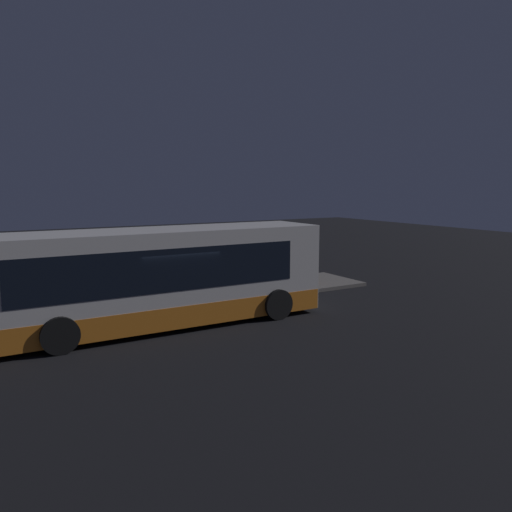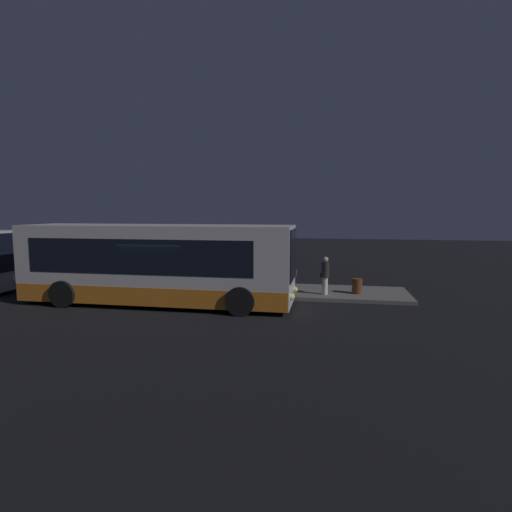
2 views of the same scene
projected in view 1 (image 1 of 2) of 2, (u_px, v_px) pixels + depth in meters
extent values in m
plane|color=black|center=(171.00, 325.00, 16.35)|extent=(80.00, 80.00, 0.00)
cube|color=#605B56|center=(141.00, 303.00, 19.05)|extent=(20.00, 3.13, 0.16)
cube|color=silver|center=(161.00, 275.00, 16.11)|extent=(10.82, 2.53, 2.98)
cube|color=orange|center=(162.00, 310.00, 16.27)|extent=(10.76, 2.55, 0.70)
cube|color=black|center=(153.00, 265.00, 15.93)|extent=(8.87, 2.56, 1.31)
cube|color=black|center=(299.00, 251.00, 18.76)|extent=(0.06, 2.23, 1.91)
sphere|color=#F9E58C|center=(289.00, 286.00, 19.58)|extent=(0.24, 0.24, 0.24)
sphere|color=#F9E58C|center=(310.00, 292.00, 18.39)|extent=(0.24, 0.24, 0.24)
cylinder|color=black|center=(242.00, 291.00, 19.19)|extent=(1.05, 0.30, 1.05)
cylinder|color=black|center=(278.00, 304.00, 17.03)|extent=(1.05, 0.30, 1.05)
cylinder|color=black|center=(46.00, 315.00, 15.68)|extent=(1.05, 0.30, 1.05)
cylinder|color=black|center=(60.00, 335.00, 13.52)|extent=(1.05, 0.30, 1.05)
cylinder|color=silver|center=(247.00, 280.00, 21.45)|extent=(0.27, 0.27, 0.73)
cylinder|color=#CC6B8C|center=(247.00, 264.00, 21.35)|extent=(0.38, 0.38, 0.63)
sphere|color=tan|center=(247.00, 254.00, 21.29)|extent=(0.24, 0.24, 0.24)
cube|color=maroon|center=(253.00, 270.00, 21.53)|extent=(0.15, 0.28, 0.24)
cylinder|color=silver|center=(291.00, 279.00, 21.51)|extent=(0.32, 0.32, 0.74)
cylinder|color=#262628|center=(291.00, 263.00, 21.41)|extent=(0.45, 0.45, 0.65)
sphere|color=tan|center=(291.00, 253.00, 21.35)|extent=(0.24, 0.24, 0.24)
cube|color=#598C59|center=(285.00, 269.00, 21.52)|extent=(0.30, 0.30, 0.24)
cylinder|color=#2D2D33|center=(189.00, 280.00, 21.22)|extent=(0.25, 0.25, 0.80)
cylinder|color=#CC6B8C|center=(189.00, 262.00, 21.11)|extent=(0.36, 0.36, 0.70)
sphere|color=beige|center=(188.00, 251.00, 21.04)|extent=(0.26, 0.26, 0.26)
cube|color=black|center=(186.00, 269.00, 21.37)|extent=(0.29, 0.17, 0.24)
cube|color=#334C7F|center=(244.00, 283.00, 20.74)|extent=(0.42, 0.23, 0.76)
cylinder|color=black|center=(244.00, 271.00, 20.66)|extent=(0.02, 0.02, 0.24)
cylinder|color=#4C4C51|center=(110.00, 272.00, 18.52)|extent=(0.10, 0.10, 2.41)
cube|color=beige|center=(109.00, 246.00, 18.38)|extent=(0.04, 0.83, 0.36)
cylinder|color=#593319|center=(310.00, 276.00, 22.59)|extent=(0.44, 0.44, 0.65)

